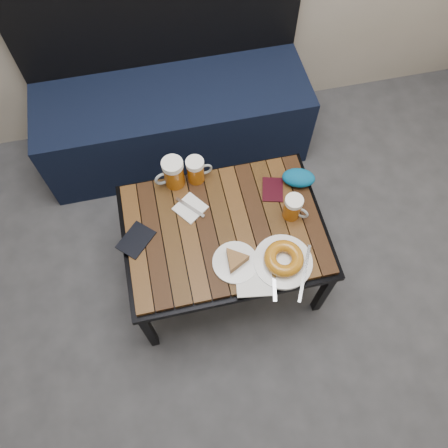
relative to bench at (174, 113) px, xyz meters
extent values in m
cube|color=black|center=(0.00, -0.02, -0.05)|extent=(1.40, 0.50, 0.45)
cube|color=black|center=(0.00, 0.21, 0.43)|extent=(1.40, 0.05, 0.50)
cube|color=black|center=(-0.30, -1.12, -0.06)|extent=(0.04, 0.03, 0.42)
cube|color=black|center=(0.48, -1.12, -0.06)|extent=(0.04, 0.03, 0.42)
cube|color=black|center=(-0.30, -0.56, -0.06)|extent=(0.04, 0.04, 0.42)
cube|color=black|center=(0.48, -0.56, -0.06)|extent=(0.04, 0.04, 0.42)
cube|color=black|center=(0.09, -0.84, 0.16)|extent=(0.84, 0.62, 0.03)
cube|color=#3A240D|center=(0.09, -0.84, 0.19)|extent=(0.80, 0.58, 0.02)
cylinder|color=#944B0B|center=(-0.07, -0.58, 0.26)|extent=(0.10, 0.10, 0.12)
cylinder|color=white|center=(-0.07, -0.58, 0.33)|extent=(0.09, 0.09, 0.03)
torus|color=#8C999E|center=(-0.12, -0.59, 0.26)|extent=(0.07, 0.03, 0.07)
cylinder|color=#944B0B|center=(0.03, -0.58, 0.25)|extent=(0.08, 0.08, 0.10)
cylinder|color=white|center=(0.03, -0.58, 0.31)|extent=(0.08, 0.08, 0.02)
torus|color=#8C999E|center=(0.07, -0.57, 0.25)|extent=(0.06, 0.02, 0.06)
cylinder|color=#944B0B|center=(0.38, -0.84, 0.25)|extent=(0.10, 0.10, 0.10)
cylinder|color=white|center=(0.38, -0.84, 0.31)|extent=(0.07, 0.07, 0.02)
torus|color=#8C999E|center=(0.41, -0.87, 0.25)|extent=(0.05, 0.05, 0.06)
cylinder|color=white|center=(0.10, -1.00, 0.21)|extent=(0.18, 0.18, 0.01)
cylinder|color=white|center=(0.29, -1.04, 0.21)|extent=(0.23, 0.23, 0.02)
torus|color=#8D500C|center=(0.29, -1.04, 0.24)|extent=(0.15, 0.15, 0.05)
cube|color=#A5A8AD|center=(0.35, -1.11, 0.22)|extent=(0.12, 0.22, 0.00)
cube|color=#A5A8AD|center=(0.23, -1.11, 0.22)|extent=(0.05, 0.18, 0.00)
cube|color=white|center=(-0.03, -0.72, 0.20)|extent=(0.15, 0.15, 0.01)
cube|color=#A5A8AD|center=(-0.03, -0.72, 0.21)|extent=(0.11, 0.12, 0.00)
cube|color=white|center=(0.15, -1.10, 0.20)|extent=(0.15, 0.14, 0.01)
cube|color=black|center=(-0.27, -0.82, 0.20)|extent=(0.17, 0.17, 0.01)
cube|color=black|center=(0.34, -0.70, 0.20)|extent=(0.12, 0.14, 0.01)
ellipsoid|color=navy|center=(0.45, -0.69, 0.23)|extent=(0.16, 0.13, 0.06)
camera|label=1|loc=(-0.08, -1.65, 1.79)|focal=35.00mm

